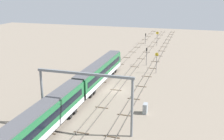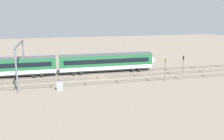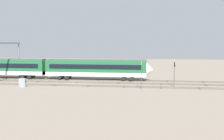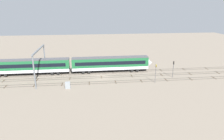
# 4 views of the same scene
# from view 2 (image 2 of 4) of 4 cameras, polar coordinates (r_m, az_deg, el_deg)

# --- Properties ---
(ground_plane) EXTENTS (191.54, 191.54, 0.00)m
(ground_plane) POSITION_cam_2_polar(r_m,az_deg,el_deg) (61.03, -3.28, -1.76)
(ground_plane) COLOR gray
(track_near_foreground) EXTENTS (175.54, 2.40, 0.16)m
(track_near_foreground) POSITION_cam_2_polar(r_m,az_deg,el_deg) (56.62, -2.45, -2.88)
(track_near_foreground) COLOR #59544C
(track_near_foreground) RESTS_ON ground
(track_second_near) EXTENTS (175.54, 2.40, 0.16)m
(track_second_near) POSITION_cam_2_polar(r_m,az_deg,el_deg) (61.01, -3.28, -1.70)
(track_second_near) COLOR #59544C
(track_second_near) RESTS_ON ground
(track_with_train) EXTENTS (175.54, 2.40, 0.16)m
(track_with_train) POSITION_cam_2_polar(r_m,az_deg,el_deg) (65.43, -3.99, -0.68)
(track_with_train) COLOR #59544C
(track_with_train) RESTS_ON ground
(overhead_gantry) EXTENTS (0.40, 14.73, 8.99)m
(overhead_gantry) POSITION_cam_2_polar(r_m,az_deg,el_deg) (59.00, -20.06, 3.36)
(overhead_gantry) COLOR slate
(overhead_gantry) RESTS_ON ground
(speed_sign_near_foreground) EXTENTS (0.14, 0.85, 5.27)m
(speed_sign_near_foreground) POSITION_cam_2_polar(r_m,az_deg,el_deg) (58.61, 11.85, 0.70)
(speed_sign_near_foreground) COLOR #4C4C51
(speed_sign_near_foreground) RESTS_ON ground
(signal_light_trackside_approach) EXTENTS (0.31, 0.32, 4.94)m
(signal_light_trackside_approach) POSITION_cam_2_polar(r_m,az_deg,el_deg) (64.75, 15.74, 1.55)
(signal_light_trackside_approach) COLOR #4C4C51
(signal_light_trackside_approach) RESTS_ON ground
(relay_cabinet) EXTENTS (1.32, 0.69, 1.77)m
(relay_cabinet) POSITION_cam_2_polar(r_m,az_deg,el_deg) (52.42, -11.70, -3.57)
(relay_cabinet) COLOR gray
(relay_cabinet) RESTS_ON ground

